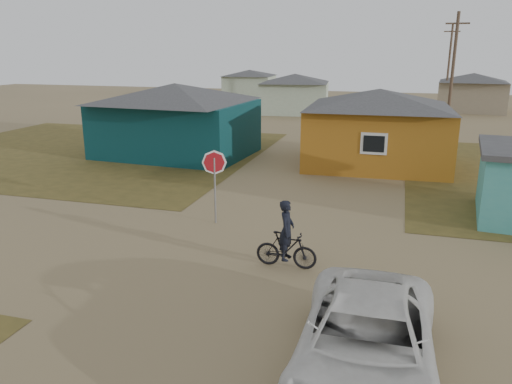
% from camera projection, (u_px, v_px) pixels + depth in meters
% --- Properties ---
extents(ground, '(120.00, 120.00, 0.00)m').
position_uv_depth(ground, '(254.00, 268.00, 13.75)').
color(ground, olive).
extents(grass_nw, '(20.00, 18.00, 0.00)m').
position_uv_depth(grass_nw, '(89.00, 151.00, 29.47)').
color(grass_nw, brown).
rests_on(grass_nw, ground).
extents(house_teal, '(8.93, 7.08, 4.00)m').
position_uv_depth(house_teal, '(176.00, 119.00, 27.91)').
color(house_teal, '#093034').
rests_on(house_teal, ground).
extents(house_yellow, '(7.72, 6.76, 3.90)m').
position_uv_depth(house_yellow, '(378.00, 126.00, 25.46)').
color(house_yellow, '#A16218').
rests_on(house_yellow, ground).
extents(house_pale_west, '(7.04, 6.15, 3.60)m').
position_uv_depth(house_pale_west, '(295.00, 93.00, 46.22)').
color(house_pale_west, '#A7B79D').
rests_on(house_pale_west, ground).
extents(house_beige_east, '(6.95, 6.05, 3.60)m').
position_uv_depth(house_beige_east, '(472.00, 92.00, 47.51)').
color(house_beige_east, gray).
rests_on(house_beige_east, ground).
extents(house_pale_north, '(6.28, 5.81, 3.40)m').
position_uv_depth(house_pale_north, '(249.00, 84.00, 59.46)').
color(house_pale_north, '#A7B79D').
rests_on(house_pale_north, ground).
extents(utility_pole_near, '(1.40, 0.20, 8.00)m').
position_uv_depth(utility_pole_near, '(452.00, 77.00, 31.19)').
color(utility_pole_near, brown).
rests_on(utility_pole_near, ground).
extents(utility_pole_far, '(1.40, 0.20, 8.00)m').
position_uv_depth(utility_pole_far, '(448.00, 68.00, 45.70)').
color(utility_pole_far, brown).
rests_on(utility_pole_far, ground).
extents(stop_sign, '(0.84, 0.10, 2.57)m').
position_uv_depth(stop_sign, '(214.00, 170.00, 16.84)').
color(stop_sign, gray).
rests_on(stop_sign, ground).
extents(cyclist, '(1.71, 0.62, 1.93)m').
position_uv_depth(cyclist, '(286.00, 243.00, 13.66)').
color(cyclist, black).
rests_on(cyclist, ground).
extents(vehicle, '(2.51, 5.38, 1.49)m').
position_uv_depth(vehicle, '(366.00, 343.00, 8.95)').
color(vehicle, silver).
rests_on(vehicle, ground).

